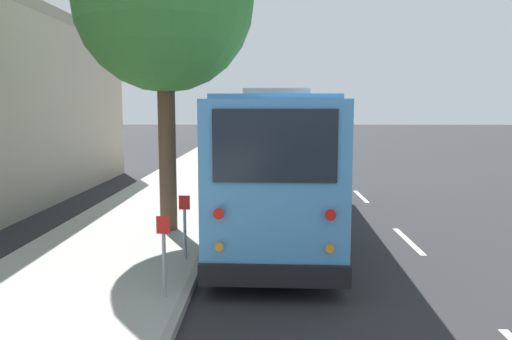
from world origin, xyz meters
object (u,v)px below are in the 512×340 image
Objects in this scene: parked_sedan_blue at (264,135)px; sign_post_near at (164,255)px; parked_sedan_black at (263,132)px; parked_sedan_maroon at (264,148)px; parked_sedan_white at (266,157)px; parked_sedan_tan at (266,141)px; sign_post_far at (185,226)px; shuttle_bus at (277,155)px.

sign_post_near is at bearing 179.75° from parked_sedan_blue.
parked_sedan_black is at bearing -1.58° from sign_post_near.
sign_post_near is at bearing -179.15° from parked_sedan_maroon.
parked_sedan_white is at bearing -177.58° from parked_sedan_blue.
parked_sedan_tan is 1.09× the size of parked_sedan_black.
parked_sedan_white reaches higher than parked_sedan_tan.
parked_sedan_maroon is at bearing 177.71° from parked_sedan_tan.
parked_sedan_maroon is at bearing -3.78° from sign_post_far.
shuttle_bus is 12.68m from parked_sedan_white.
parked_sedan_blue is 1.10× the size of parked_sedan_black.
sign_post_far is at bearing 175.35° from parked_sedan_black.
parked_sedan_black is (5.98, 0.12, -0.00)m from parked_sedan_blue.
shuttle_bus reaches higher than sign_post_near.
sign_post_far reaches higher than parked_sedan_maroon.
parked_sedan_tan is at bearing -176.71° from parked_sedan_blue.
sign_post_near reaches higher than parked_sedan_white.
parked_sedan_white is at bearing -5.61° from sign_post_far.
shuttle_bus is 5.95m from sign_post_near.
parked_sedan_white is 18.21m from sign_post_near.
sign_post_far is at bearing 153.25° from shuttle_bus.
sign_post_near reaches higher than parked_sedan_blue.
parked_sedan_tan is at bearing 2.49° from shuttle_bus.
sign_post_far is (-29.07, 1.55, 0.23)m from parked_sedan_tan.
sign_post_near reaches higher than parked_sedan_maroon.
parked_sedan_black is 42.46m from sign_post_far.
parked_sedan_white reaches higher than parked_sedan_maroon.
parked_sedan_black is at bearing 2.91° from parked_sedan_blue.
sign_post_near reaches higher than parked_sedan_black.
shuttle_bus is at bearing -174.31° from parked_sedan_maroon.
shuttle_bus is 8.62× the size of sign_post_far.
shuttle_bus is 18.65m from parked_sedan_maroon.
parked_sedan_black is at bearing -1.66° from sign_post_far.
shuttle_bus is at bearing 178.20° from parked_sedan_white.
parked_sedan_maroon is at bearing 3.05° from shuttle_bus.
parked_sedan_black is at bearing -2.49° from parked_sedan_white.
sign_post_near is (-44.46, 1.23, 0.21)m from parked_sedan_black.
parked_sedan_tan is 3.62× the size of sign_post_far.
shuttle_bus is 25.59m from parked_sedan_tan.
parked_sedan_black is (13.37, 0.32, 0.04)m from parked_sedan_tan.
parked_sedan_maroon is (18.60, 0.44, -1.32)m from shuttle_bus.
parked_sedan_blue is (32.94, 0.56, -1.29)m from shuttle_bus.
parked_sedan_blue is 3.63× the size of sign_post_far.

